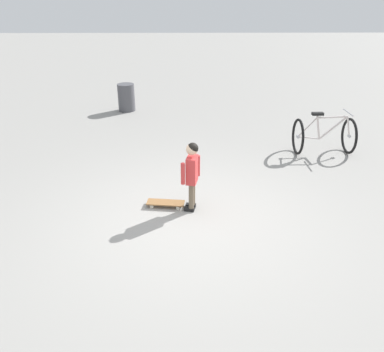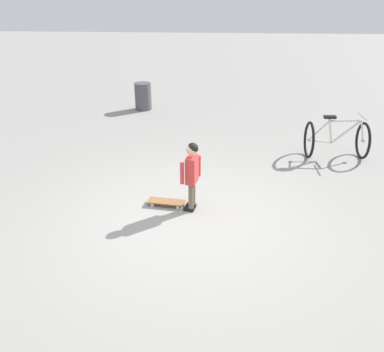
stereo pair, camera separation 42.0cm
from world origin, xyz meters
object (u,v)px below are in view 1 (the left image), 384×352
Objects in this scene: child_person at (192,169)px; skateboard at (166,203)px; bicycle_near at (324,135)px; trash_bin at (126,97)px.

skateboard is (-0.08, -0.40, -0.60)m from child_person.
bicycle_near reaches higher than trash_bin.
child_person is at bearing -50.29° from bicycle_near.
trash_bin is at bearing -125.42° from bicycle_near.
child_person is 5.50m from trash_bin.
trash_bin is (-5.23, -1.68, -0.30)m from child_person.
child_person is at bearing 17.80° from trash_bin.
skateboard is 0.54× the size of bicycle_near.
bicycle_near is at bearing 54.58° from trash_bin.
bicycle_near is 1.53× the size of trash_bin.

